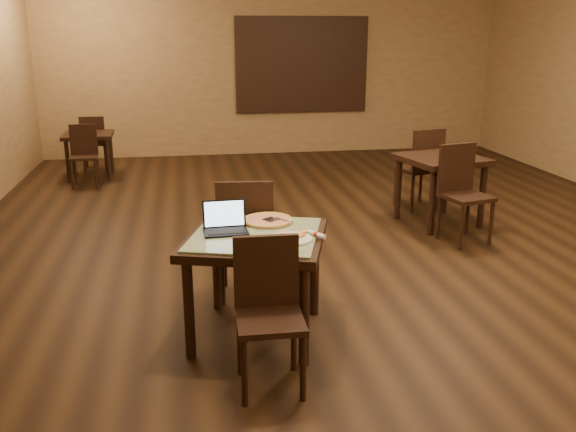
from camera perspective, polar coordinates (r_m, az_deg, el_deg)
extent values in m
plane|color=black|center=(6.38, 5.27, -2.39)|extent=(10.00, 10.00, 0.00)
cube|color=#967A4C|center=(10.95, -1.37, 13.68)|extent=(8.00, 0.02, 3.00)
cube|color=#295697|center=(11.00, 1.31, 13.95)|extent=(2.20, 0.04, 1.50)
cube|color=black|center=(10.98, 1.33, 13.94)|extent=(2.34, 0.02, 1.64)
cylinder|color=black|center=(4.09, -9.27, -8.53)|extent=(0.07, 0.07, 0.71)
cylinder|color=black|center=(4.76, -6.69, -4.69)|extent=(0.07, 0.07, 0.71)
cylinder|color=black|center=(3.95, 1.51, -9.25)|extent=(0.07, 0.07, 0.71)
cylinder|color=black|center=(4.64, 2.50, -5.16)|extent=(0.07, 0.07, 0.71)
cube|color=black|center=(4.21, -3.06, -2.21)|extent=(1.15, 1.15, 0.06)
cube|color=blue|center=(4.20, -3.07, -1.76)|extent=(1.05, 1.05, 0.02)
cylinder|color=black|center=(3.62, -4.10, -14.43)|extent=(0.04, 0.04, 0.43)
cylinder|color=black|center=(3.92, -4.51, -11.86)|extent=(0.04, 0.04, 0.43)
cylinder|color=black|center=(3.66, 1.41, -14.05)|extent=(0.04, 0.04, 0.43)
cylinder|color=black|center=(3.95, 0.54, -11.54)|extent=(0.04, 0.04, 0.43)
cube|color=black|center=(3.67, -1.70, -9.77)|extent=(0.41, 0.41, 0.04)
cube|color=black|center=(3.73, -2.06, -5.15)|extent=(0.40, 0.05, 0.46)
cylinder|color=black|center=(5.20, -1.83, -4.09)|extent=(0.04, 0.04, 0.47)
cylinder|color=black|center=(4.85, -1.71, -5.66)|extent=(0.04, 0.04, 0.47)
cylinder|color=black|center=(5.21, -5.97, -4.15)|extent=(0.04, 0.04, 0.47)
cylinder|color=black|center=(4.86, -6.16, -5.73)|extent=(0.04, 0.04, 0.47)
cube|color=black|center=(4.94, -3.98, -2.13)|extent=(0.48, 0.48, 0.04)
cube|color=black|center=(4.67, -4.07, 0.24)|extent=(0.44, 0.09, 0.50)
cube|color=black|center=(4.22, -5.85, -1.47)|extent=(0.31, 0.22, 0.01)
cube|color=black|center=(4.29, -5.99, 0.21)|extent=(0.30, 0.06, 0.20)
cube|color=silver|center=(4.29, -5.99, 0.22)|extent=(0.27, 0.04, 0.17)
cylinder|color=white|center=(4.05, 0.32, -2.17)|extent=(0.28, 0.28, 0.02)
cylinder|color=silver|center=(4.43, -1.90, -0.56)|extent=(0.37, 0.37, 0.01)
cylinder|color=beige|center=(4.43, -1.90, -0.41)|extent=(0.35, 0.35, 0.02)
torus|color=gold|center=(4.43, -1.90, -0.35)|extent=(0.36, 0.36, 0.02)
cube|color=silver|center=(4.41, -1.61, -0.34)|extent=(0.22, 0.26, 0.01)
cylinder|color=white|center=(4.12, 2.69, -1.74)|extent=(0.11, 0.15, 0.03)
cylinder|color=#AD2415|center=(4.12, 2.69, -1.74)|extent=(0.05, 0.04, 0.04)
cylinder|color=black|center=(6.63, 13.32, 1.27)|extent=(0.07, 0.07, 0.73)
cylinder|color=black|center=(7.16, 10.27, 2.58)|extent=(0.07, 0.07, 0.73)
cylinder|color=black|center=(7.03, 17.71, 1.79)|extent=(0.07, 0.07, 0.73)
cylinder|color=black|center=(7.53, 14.52, 3.01)|extent=(0.07, 0.07, 0.73)
cube|color=black|center=(7.00, 14.17, 5.18)|extent=(0.99, 0.99, 0.06)
cylinder|color=black|center=(6.28, 15.89, -1.07)|extent=(0.04, 0.04, 0.46)
cylinder|color=black|center=(6.56, 13.90, -0.16)|extent=(0.04, 0.04, 0.46)
cylinder|color=black|center=(6.51, 18.47, -0.68)|extent=(0.04, 0.04, 0.46)
cylinder|color=black|center=(6.78, 16.45, 0.19)|extent=(0.04, 0.04, 0.46)
cube|color=black|center=(6.46, 16.36, 1.72)|extent=(0.52, 0.52, 0.04)
cube|color=black|center=(6.55, 15.49, 4.41)|extent=(0.43, 0.14, 0.50)
cylinder|color=black|center=(7.96, 12.30, 2.90)|extent=(0.04, 0.04, 0.46)
cylinder|color=black|center=(7.67, 13.86, 2.27)|extent=(0.04, 0.04, 0.46)
cylinder|color=black|center=(7.76, 10.03, 2.67)|extent=(0.04, 0.04, 0.46)
cylinder|color=black|center=(7.46, 11.55, 2.02)|extent=(0.04, 0.04, 0.46)
cube|color=black|center=(7.66, 12.05, 4.31)|extent=(0.52, 0.52, 0.04)
cube|color=black|center=(7.45, 13.02, 6.02)|extent=(0.43, 0.14, 0.50)
cylinder|color=black|center=(9.38, -19.91, 4.86)|extent=(0.06, 0.06, 0.63)
cylinder|color=black|center=(9.93, -19.49, 5.51)|extent=(0.06, 0.06, 0.63)
cylinder|color=black|center=(9.32, -16.46, 5.10)|extent=(0.06, 0.06, 0.63)
cylinder|color=black|center=(9.87, -16.23, 5.74)|extent=(0.06, 0.06, 0.63)
cube|color=black|center=(9.57, -18.20, 7.20)|extent=(0.73, 0.73, 0.05)
cylinder|color=black|center=(8.96, -19.55, 3.61)|extent=(0.04, 0.04, 0.40)
cylinder|color=black|center=(9.26, -19.31, 4.04)|extent=(0.04, 0.04, 0.40)
cylinder|color=black|center=(8.92, -17.53, 3.75)|extent=(0.04, 0.04, 0.40)
cylinder|color=black|center=(9.23, -17.36, 4.18)|extent=(0.04, 0.04, 0.40)
cube|color=black|center=(9.05, -18.56, 5.23)|extent=(0.38, 0.38, 0.04)
cube|color=black|center=(9.17, -18.59, 6.84)|extent=(0.37, 0.05, 0.42)
cylinder|color=black|center=(10.34, -16.58, 5.54)|extent=(0.04, 0.04, 0.40)
cylinder|color=black|center=(10.03, -16.71, 5.19)|extent=(0.04, 0.04, 0.40)
cylinder|color=black|center=(10.37, -18.34, 5.42)|extent=(0.04, 0.04, 0.40)
cylinder|color=black|center=(10.06, -18.52, 5.07)|extent=(0.04, 0.04, 0.40)
cube|color=black|center=(10.16, -17.65, 6.50)|extent=(0.38, 0.38, 0.04)
cube|color=black|center=(9.96, -17.85, 7.63)|extent=(0.37, 0.05, 0.42)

